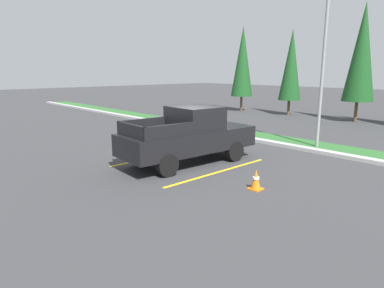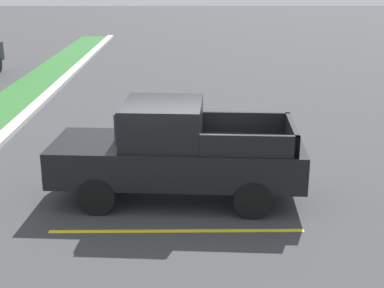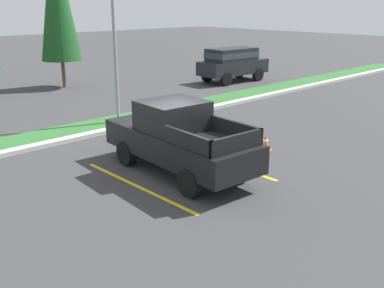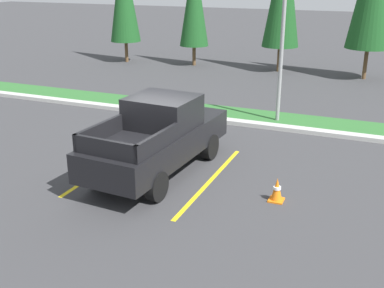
# 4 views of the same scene
# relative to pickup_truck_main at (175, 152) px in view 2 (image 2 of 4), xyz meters

# --- Properties ---
(ground_plane) EXTENTS (120.00, 120.00, 0.00)m
(ground_plane) POSITION_rel_pickup_truck_main_xyz_m (-0.06, 0.03, -1.04)
(ground_plane) COLOR #38383A
(parking_line_near) EXTENTS (0.12, 4.80, 0.01)m
(parking_line_near) POSITION_rel_pickup_truck_main_xyz_m (-1.55, -0.05, -1.04)
(parking_line_near) COLOR yellow
(parking_line_near) RESTS_ON ground
(parking_line_far) EXTENTS (0.12, 4.80, 0.01)m
(parking_line_far) POSITION_rel_pickup_truck_main_xyz_m (1.55, -0.05, -1.04)
(parking_line_far) COLOR yellow
(parking_line_far) RESTS_ON ground
(pickup_truck_main) EXTENTS (2.25, 5.34, 2.10)m
(pickup_truck_main) POSITION_rel_pickup_truck_main_xyz_m (0.00, 0.00, 0.00)
(pickup_truck_main) COLOR black
(pickup_truck_main) RESTS_ON ground
(traffic_cone) EXTENTS (0.36, 0.36, 0.60)m
(traffic_cone) POSITION_rel_pickup_truck_main_xyz_m (3.46, -0.54, -0.75)
(traffic_cone) COLOR orange
(traffic_cone) RESTS_ON ground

